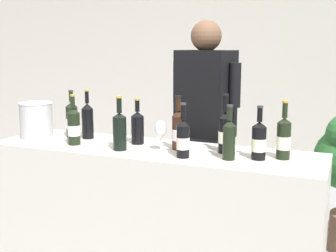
{
  "coord_description": "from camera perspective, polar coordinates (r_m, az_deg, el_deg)",
  "views": [
    {
      "loc": [
        1.14,
        -2.46,
        1.56
      ],
      "look_at": [
        0.11,
        0.0,
        1.07
      ],
      "focal_mm": 47.27,
      "sensor_mm": 36.0,
      "label": 1
    }
  ],
  "objects": [
    {
      "name": "wall_back",
      "position": [
        5.19,
        10.11,
        8.44
      ],
      "size": [
        8.0,
        0.1,
        2.8
      ],
      "primitive_type": "cube",
      "color": "beige",
      "rests_on": "ground_plane"
    },
    {
      "name": "counter",
      "position": [
        2.93,
        -2.02,
        -11.68
      ],
      "size": [
        2.12,
        0.58,
        0.92
      ],
      "primitive_type": "cube",
      "color": "beige",
      "rests_on": "ground_plane"
    },
    {
      "name": "wine_bottle_0",
      "position": [
        2.93,
        -12.05,
        -0.08
      ],
      "size": [
        0.08,
        0.08,
        0.33
      ],
      "color": "black",
      "rests_on": "counter"
    },
    {
      "name": "wine_bottle_1",
      "position": [
        2.59,
        14.69,
        -1.53
      ],
      "size": [
        0.08,
        0.08,
        0.33
      ],
      "color": "black",
      "rests_on": "counter"
    },
    {
      "name": "wine_bottle_2",
      "position": [
        3.19,
        -12.29,
        0.82
      ],
      "size": [
        0.08,
        0.08,
        0.33
      ],
      "color": "black",
      "rests_on": "counter"
    },
    {
      "name": "wine_bottle_3",
      "position": [
        2.67,
        7.36,
        -0.78
      ],
      "size": [
        0.08,
        0.08,
        0.36
      ],
      "color": "black",
      "rests_on": "counter"
    },
    {
      "name": "wine_bottle_4",
      "position": [
        2.51,
        7.88,
        -1.54
      ],
      "size": [
        0.07,
        0.07,
        0.31
      ],
      "color": "black",
      "rests_on": "counter"
    },
    {
      "name": "wine_bottle_5",
      "position": [
        2.73,
        -6.26,
        -0.5
      ],
      "size": [
        0.08,
        0.08,
        0.34
      ],
      "color": "black",
      "rests_on": "counter"
    },
    {
      "name": "wine_bottle_6",
      "position": [
        2.54,
        1.95,
        -1.6
      ],
      "size": [
        0.08,
        0.08,
        0.32
      ],
      "color": "black",
      "rests_on": "counter"
    },
    {
      "name": "wine_bottle_7",
      "position": [
        3.11,
        -10.33,
        0.79
      ],
      "size": [
        0.08,
        0.08,
        0.34
      ],
      "color": "black",
      "rests_on": "counter"
    },
    {
      "name": "wine_bottle_8",
      "position": [
        2.55,
        11.64,
        -1.85
      ],
      "size": [
        0.08,
        0.08,
        0.31
      ],
      "color": "black",
      "rests_on": "counter"
    },
    {
      "name": "wine_bottle_9",
      "position": [
        2.9,
        -3.95,
        -0.08
      ],
      "size": [
        0.08,
        0.08,
        0.3
      ],
      "color": "black",
      "rests_on": "counter"
    },
    {
      "name": "wine_bottle_10",
      "position": [
        2.73,
        1.34,
        -0.51
      ],
      "size": [
        0.08,
        0.08,
        0.34
      ],
      "color": "black",
      "rests_on": "counter"
    },
    {
      "name": "wine_glass",
      "position": [
        2.71,
        -0.97,
        -0.55
      ],
      "size": [
        0.07,
        0.07,
        0.19
      ],
      "color": "silver",
      "rests_on": "counter"
    },
    {
      "name": "ice_bucket",
      "position": [
        3.21,
        -16.61,
        0.74
      ],
      "size": [
        0.23,
        0.23,
        0.25
      ],
      "color": "silver",
      "rests_on": "counter"
    },
    {
      "name": "person_server",
      "position": [
        3.26,
        4.74,
        -2.16
      ],
      "size": [
        0.54,
        0.33,
        1.74
      ],
      "color": "black",
      "rests_on": "ground_plane"
    }
  ]
}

